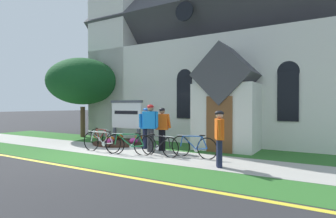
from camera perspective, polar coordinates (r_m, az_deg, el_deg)
The scene contains 18 objects.
ground at distance 12.81m, azimuth -2.99°, elevation -7.11°, with size 140.00×140.00×0.00m, color #2B2B2D.
sidewalk_slab at distance 9.99m, azimuth -5.27°, elevation -9.34°, with size 32.00×2.12×0.01m, color #A8A59E.
grass_verge at distance 8.59m, azimuth -12.67°, elevation -11.02°, with size 32.00×1.56×0.01m, color #2D6628.
church_lawn at distance 11.78m, azimuth 1.00°, elevation -7.79°, with size 24.00×2.20×0.01m, color #2D6628.
curb_paint_stripe at distance 7.96m, azimuth -17.40°, elevation -12.00°, with size 28.00×0.16×0.01m, color yellow.
church_building at distance 17.70m, azimuth 10.44°, elevation 10.78°, with size 13.20×12.68×13.58m.
church_sign at distance 12.82m, azimuth -8.75°, elevation -1.39°, with size 1.77×0.22×2.00m.
flower_bed at distance 12.63m, azimuth -9.80°, elevation -6.85°, with size 2.50×2.50×0.34m.
bicycle_red at distance 10.59m, azimuth -13.79°, elevation -6.69°, with size 1.80×0.14×0.82m.
bicycle_orange at distance 9.19m, azimuth 5.43°, elevation -7.88°, with size 1.73×0.10×0.81m.
bicycle_blue at distance 9.75m, azimuth -8.17°, elevation -7.35°, with size 1.75×0.57×0.82m.
bicycle_yellow at distance 12.04m, azimuth -14.06°, elevation -5.84°, with size 1.72×0.54×0.80m.
bicycle_black at distance 9.48m, azimuth -1.95°, elevation -7.67°, with size 1.70×0.27×0.78m.
cyclist_in_red_jersey at distance 10.99m, azimuth -4.65°, elevation -3.35°, with size 0.31×0.70×1.66m.
cyclist_in_white_jersey at distance 10.18m, azimuth -3.72°, elevation -3.12°, with size 0.69×0.30×1.79m.
cyclist_in_green_jersey at distance 7.80m, azimuth 10.76°, elevation -5.30°, with size 0.40×0.66×1.61m.
cyclist_in_yellow_jersey at distance 10.41m, azimuth -1.27°, elevation -3.54°, with size 0.65×0.34×1.67m.
yard_deciduous_tree at distance 15.83m, azimuth -17.55°, elevation 5.54°, with size 3.85×3.85×4.37m.
Camera 1 is at (7.07, -6.54, 1.76)m, focal length 28.93 mm.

